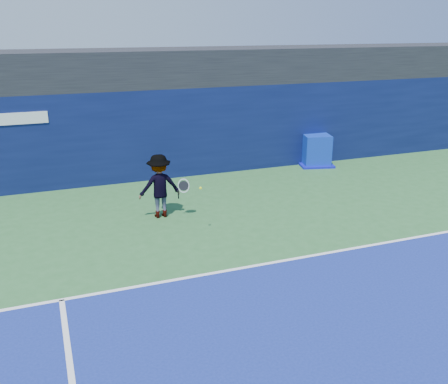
{
  "coord_description": "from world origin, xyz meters",
  "views": [
    {
      "loc": [
        -5.03,
        -5.92,
        5.0
      ],
      "look_at": [
        -0.86,
        5.2,
        1.0
      ],
      "focal_mm": 40.0,
      "sensor_mm": 36.0,
      "label": 1
    }
  ],
  "objects": [
    {
      "name": "tennis_player",
      "position": [
        -2.17,
        6.65,
        0.87
      ],
      "size": [
        1.31,
        0.72,
        1.74
      ],
      "color": "white",
      "rests_on": "ground"
    },
    {
      "name": "tennis_ball",
      "position": [
        -1.51,
        5.09,
        1.21
      ],
      "size": [
        0.07,
        0.07,
        0.07
      ],
      "color": "#CEDC18",
      "rests_on": "ground"
    },
    {
      "name": "back_wall_assembly",
      "position": [
        -0.0,
        10.5,
        1.5
      ],
      "size": [
        36.0,
        1.03,
        3.0
      ],
      "color": "#0B133E",
      "rests_on": "ground"
    },
    {
      "name": "stadium_band",
      "position": [
        0.0,
        11.5,
        3.6
      ],
      "size": [
        36.0,
        3.0,
        1.2
      ],
      "primitive_type": "cube",
      "color": "black",
      "rests_on": "back_wall_assembly"
    },
    {
      "name": "equipment_cart",
      "position": [
        4.5,
        9.79,
        0.53
      ],
      "size": [
        1.44,
        1.44,
        1.15
      ],
      "color": "#0B29A6",
      "rests_on": "ground"
    },
    {
      "name": "ground",
      "position": [
        0.0,
        0.0,
        0.0
      ],
      "size": [
        80.0,
        80.0,
        0.0
      ],
      "primitive_type": "plane",
      "color": "#2C632F",
      "rests_on": "ground"
    },
    {
      "name": "baseline",
      "position": [
        0.0,
        3.0,
        0.01
      ],
      "size": [
        24.0,
        0.1,
        0.01
      ],
      "primitive_type": "cube",
      "color": "white",
      "rests_on": "ground"
    }
  ]
}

